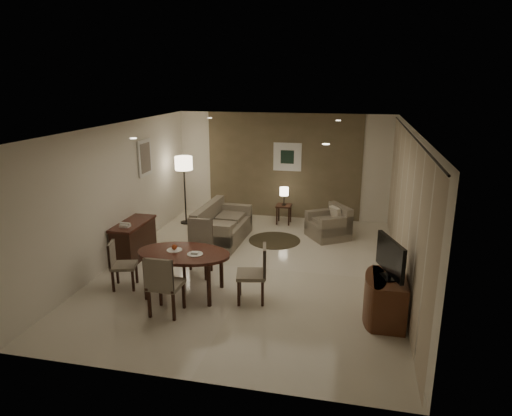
% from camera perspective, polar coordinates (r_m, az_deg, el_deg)
% --- Properties ---
extents(room_shell, '(5.50, 7.00, 2.70)m').
position_cam_1_polar(room_shell, '(8.82, 0.28, 1.60)').
color(room_shell, beige).
rests_on(room_shell, ground).
extents(taupe_accent, '(3.96, 0.03, 2.70)m').
position_cam_1_polar(taupe_accent, '(11.78, 3.46, 5.24)').
color(taupe_accent, brown).
rests_on(taupe_accent, wall_back).
extents(curtain_wall, '(0.08, 6.70, 2.58)m').
position_cam_1_polar(curtain_wall, '(8.30, 18.06, -0.34)').
color(curtain_wall, '#C5B49A').
rests_on(curtain_wall, wall_right).
extents(curtain_rod, '(0.03, 6.80, 0.03)m').
position_cam_1_polar(curtain_rod, '(8.05, 18.87, 8.71)').
color(curtain_rod, black).
rests_on(curtain_rod, wall_right).
extents(art_back_frame, '(0.72, 0.03, 0.72)m').
position_cam_1_polar(art_back_frame, '(11.70, 3.94, 6.39)').
color(art_back_frame, silver).
rests_on(art_back_frame, wall_back).
extents(art_back_canvas, '(0.34, 0.01, 0.34)m').
position_cam_1_polar(art_back_canvas, '(11.69, 3.93, 6.38)').
color(art_back_canvas, black).
rests_on(art_back_canvas, wall_back).
extents(art_left_frame, '(0.03, 0.60, 0.80)m').
position_cam_1_polar(art_left_frame, '(10.35, -13.72, 6.12)').
color(art_left_frame, silver).
rests_on(art_left_frame, wall_left).
extents(art_left_canvas, '(0.01, 0.46, 0.64)m').
position_cam_1_polar(art_left_canvas, '(10.34, -13.65, 6.12)').
color(art_left_canvas, gray).
rests_on(art_left_canvas, wall_left).
extents(downlight_nl, '(0.10, 0.10, 0.01)m').
position_cam_1_polar(downlight_nl, '(6.99, -15.08, 8.40)').
color(downlight_nl, white).
rests_on(downlight_nl, ceiling).
extents(downlight_nr, '(0.10, 0.10, 0.01)m').
position_cam_1_polar(downlight_nr, '(6.23, 8.73, 7.89)').
color(downlight_nr, white).
rests_on(downlight_nr, ceiling).
extents(downlight_fl, '(0.10, 0.10, 0.01)m').
position_cam_1_polar(downlight_fl, '(10.30, -5.81, 11.13)').
color(downlight_fl, white).
rests_on(downlight_fl, ceiling).
extents(downlight_fr, '(0.10, 0.10, 0.01)m').
position_cam_1_polar(downlight_fr, '(9.80, 10.24, 10.72)').
color(downlight_fr, white).
rests_on(downlight_fr, ceiling).
extents(console_desk, '(0.48, 1.20, 0.75)m').
position_cam_1_polar(console_desk, '(9.57, -15.01, -3.90)').
color(console_desk, '#431E15').
rests_on(console_desk, floor).
extents(telephone, '(0.20, 0.14, 0.09)m').
position_cam_1_polar(telephone, '(9.19, -16.05, -2.02)').
color(telephone, white).
rests_on(telephone, console_desk).
extents(tv_cabinet, '(0.48, 0.90, 0.70)m').
position_cam_1_polar(tv_cabinet, '(7.22, 16.19, -10.92)').
color(tv_cabinet, '#59281A').
rests_on(tv_cabinet, floor).
extents(flat_tv, '(0.36, 0.85, 0.60)m').
position_cam_1_polar(flat_tv, '(6.95, 16.45, -5.97)').
color(flat_tv, black).
rests_on(flat_tv, tv_cabinet).
extents(dining_table, '(1.58, 0.99, 0.74)m').
position_cam_1_polar(dining_table, '(7.85, -8.93, -8.03)').
color(dining_table, '#431E15').
rests_on(dining_table, floor).
extents(chair_near, '(0.49, 0.49, 0.99)m').
position_cam_1_polar(chair_near, '(7.23, -11.19, -9.26)').
color(chair_near, gray).
rests_on(chair_near, floor).
extents(chair_far, '(0.53, 0.53, 1.02)m').
position_cam_1_polar(chair_far, '(8.48, -7.34, -5.11)').
color(chair_far, gray).
rests_on(chair_far, floor).
extents(chair_left, '(0.50, 0.50, 0.84)m').
position_cam_1_polar(chair_left, '(8.27, -16.17, -6.86)').
color(chair_left, gray).
rests_on(chair_left, floor).
extents(chair_right, '(0.54, 0.54, 0.95)m').
position_cam_1_polar(chair_right, '(7.48, -0.64, -8.22)').
color(chair_right, gray).
rests_on(chair_right, floor).
extents(plate_a, '(0.26, 0.26, 0.02)m').
position_cam_1_polar(plate_a, '(7.82, -10.15, -5.20)').
color(plate_a, white).
rests_on(plate_a, dining_table).
extents(plate_b, '(0.26, 0.26, 0.02)m').
position_cam_1_polar(plate_b, '(7.59, -7.63, -5.74)').
color(plate_b, white).
rests_on(plate_b, dining_table).
extents(fruit_apple, '(0.09, 0.09, 0.09)m').
position_cam_1_polar(fruit_apple, '(7.80, -10.17, -4.84)').
color(fruit_apple, '#A63912').
rests_on(fruit_apple, plate_a).
extents(napkin, '(0.12, 0.08, 0.03)m').
position_cam_1_polar(napkin, '(7.58, -7.64, -5.58)').
color(napkin, white).
rests_on(napkin, plate_b).
extents(round_rug, '(1.16, 1.16, 0.01)m').
position_cam_1_polar(round_rug, '(10.33, 2.33, -4.05)').
color(round_rug, '#453B26').
rests_on(round_rug, floor).
extents(sofa, '(1.79, 0.94, 0.83)m').
position_cam_1_polar(sofa, '(10.19, -4.14, -1.94)').
color(sofa, gray).
rests_on(sofa, floor).
extents(armchair, '(1.11, 1.13, 0.74)m').
position_cam_1_polar(armchair, '(10.52, 9.01, -1.78)').
color(armchair, gray).
rests_on(armchair, floor).
extents(side_table, '(0.38, 0.38, 0.48)m').
position_cam_1_polar(side_table, '(11.47, 3.49, -0.77)').
color(side_table, black).
rests_on(side_table, floor).
extents(table_lamp, '(0.22, 0.22, 0.50)m').
position_cam_1_polar(table_lamp, '(11.34, 3.53, 1.60)').
color(table_lamp, '#FFEAC1').
rests_on(table_lamp, side_table).
extents(floor_lamp, '(0.43, 0.43, 1.69)m').
position_cam_1_polar(floor_lamp, '(11.46, -8.89, 2.19)').
color(floor_lamp, '#FFE5B7').
rests_on(floor_lamp, floor).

